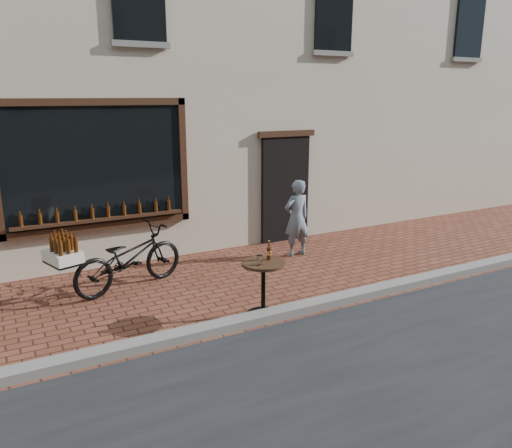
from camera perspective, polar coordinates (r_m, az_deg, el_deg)
name	(u,v)px	position (r m, az deg, el deg)	size (l,w,h in m)	color
ground	(297,320)	(7.05, 4.68, -10.88)	(90.00, 90.00, 0.00)	#5E2C1E
kerb	(289,311)	(7.18, 3.82, -9.85)	(90.00, 0.25, 0.12)	slate
shop_building	(145,4)	(12.49, -12.58, 23.32)	(28.00, 6.20, 10.00)	#BEAC96
cargo_bicycle	(127,258)	(8.18, -14.56, -3.77)	(2.29, 1.26, 1.08)	black
bistro_table	(263,277)	(6.97, 0.86, -6.11)	(0.61, 0.61, 1.05)	black
pedestrian	(297,218)	(9.55, 4.65, 0.67)	(0.54, 0.35, 1.48)	slate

